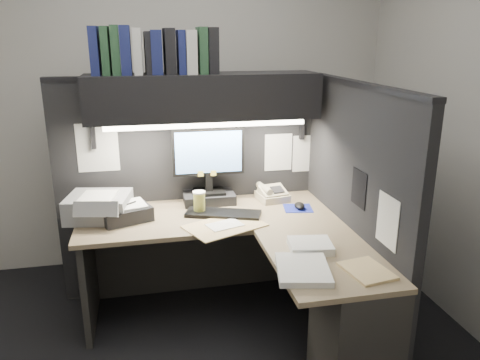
# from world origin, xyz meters

# --- Properties ---
(floor) EXTENTS (3.50, 3.50, 0.00)m
(floor) POSITION_xyz_m (0.00, 0.00, 0.00)
(floor) COLOR black
(floor) RESTS_ON ground
(wall_back) EXTENTS (3.50, 0.04, 2.70)m
(wall_back) POSITION_xyz_m (0.00, 1.50, 1.35)
(wall_back) COLOR beige
(wall_back) RESTS_ON floor
(wall_front) EXTENTS (3.50, 0.04, 2.70)m
(wall_front) POSITION_xyz_m (0.00, -1.50, 1.35)
(wall_front) COLOR beige
(wall_front) RESTS_ON floor
(partition_back) EXTENTS (1.90, 0.06, 1.60)m
(partition_back) POSITION_xyz_m (0.03, 0.93, 0.80)
(partition_back) COLOR black
(partition_back) RESTS_ON floor
(partition_right) EXTENTS (0.06, 1.50, 1.60)m
(partition_right) POSITION_xyz_m (0.98, 0.18, 0.80)
(partition_right) COLOR black
(partition_right) RESTS_ON floor
(desk) EXTENTS (1.70, 1.53, 0.73)m
(desk) POSITION_xyz_m (0.43, -0.00, 0.44)
(desk) COLOR #877856
(desk) RESTS_ON floor
(overhead_shelf) EXTENTS (1.55, 0.34, 0.30)m
(overhead_shelf) POSITION_xyz_m (0.12, 0.75, 1.50)
(overhead_shelf) COLOR black
(overhead_shelf) RESTS_ON partition_back
(task_light_tube) EXTENTS (1.32, 0.04, 0.04)m
(task_light_tube) POSITION_xyz_m (0.12, 0.61, 1.33)
(task_light_tube) COLOR white
(task_light_tube) RESTS_ON overhead_shelf
(monitor) EXTENTS (0.51, 0.23, 0.55)m
(monitor) POSITION_xyz_m (0.15, 0.78, 0.95)
(monitor) COLOR black
(monitor) RESTS_ON desk
(keyboard) EXTENTS (0.53, 0.33, 0.02)m
(keyboard) POSITION_xyz_m (0.21, 0.51, 0.74)
(keyboard) COLOR black
(keyboard) RESTS_ON desk
(mousepad) EXTENTS (0.22, 0.21, 0.00)m
(mousepad) POSITION_xyz_m (0.74, 0.53, 0.73)
(mousepad) COLOR #1B2798
(mousepad) RESTS_ON desk
(mouse) EXTENTS (0.09, 0.12, 0.04)m
(mouse) POSITION_xyz_m (0.75, 0.52, 0.75)
(mouse) COLOR black
(mouse) RESTS_ON mousepad
(telephone) EXTENTS (0.23, 0.24, 0.08)m
(telephone) POSITION_xyz_m (0.62, 0.75, 0.77)
(telephone) COLOR #C3B896
(telephone) RESTS_ON desk
(coffee_cup) EXTENTS (0.09, 0.09, 0.15)m
(coffee_cup) POSITION_xyz_m (0.06, 0.58, 0.80)
(coffee_cup) COLOR #CBB751
(coffee_cup) RESTS_ON desk
(printer) EXTENTS (0.45, 0.40, 0.16)m
(printer) POSITION_xyz_m (-0.60, 0.64, 0.81)
(printer) COLOR gray
(printer) RESTS_ON desk
(notebook_stack) EXTENTS (0.38, 0.35, 0.09)m
(notebook_stack) POSITION_xyz_m (-0.44, 0.57, 0.78)
(notebook_stack) COLOR black
(notebook_stack) RESTS_ON desk
(open_folder) EXTENTS (0.56, 0.47, 0.01)m
(open_folder) POSITION_xyz_m (0.18, 0.32, 0.73)
(open_folder) COLOR tan
(open_folder) RESTS_ON desk
(paper_stack_a) EXTENTS (0.27, 0.23, 0.05)m
(paper_stack_a) POSITION_xyz_m (0.60, -0.11, 0.75)
(paper_stack_a) COLOR white
(paper_stack_a) RESTS_ON desk
(paper_stack_b) EXTENTS (0.33, 0.38, 0.03)m
(paper_stack_b) POSITION_xyz_m (0.47, -0.36, 0.75)
(paper_stack_b) COLOR white
(paper_stack_b) RESTS_ON desk
(manila_stack) EXTENTS (0.24, 0.29, 0.01)m
(manila_stack) POSITION_xyz_m (0.79, -0.42, 0.74)
(manila_stack) COLOR tan
(manila_stack) RESTS_ON desk
(binder_row) EXTENTS (0.80, 0.25, 0.30)m
(binder_row) POSITION_xyz_m (-0.18, 0.76, 1.79)
(binder_row) COLOR #171E52
(binder_row) RESTS_ON overhead_shelf
(pinned_papers) EXTENTS (1.76, 1.31, 0.51)m
(pinned_papers) POSITION_xyz_m (0.42, 0.56, 1.05)
(pinned_papers) COLOR white
(pinned_papers) RESTS_ON partition_back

